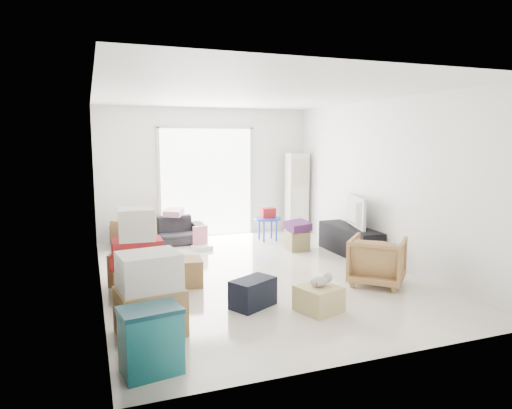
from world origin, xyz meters
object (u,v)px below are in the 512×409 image
object	(u,v)px
armchair	(377,258)
wood_crate	(319,299)
ottoman	(297,241)
tv_console	(350,241)
storage_bins	(151,340)
ac_tower	(297,193)
kids_table	(268,217)
television	(350,223)
sofa	(158,227)

from	to	relation	value
armchair	wood_crate	bearing A→B (deg)	71.07
ottoman	wood_crate	world-z (taller)	ottoman
tv_console	storage_bins	distance (m)	4.95
ac_tower	tv_console	distance (m)	2.21
tv_console	kids_table	bearing A→B (deg)	121.46
tv_console	armchair	xyz separation A→B (m)	(-0.55, -1.61, 0.12)
wood_crate	television	bearing A→B (deg)	51.04
armchair	kids_table	size ratio (longest dim) A/B	1.11
ottoman	armchair	bearing A→B (deg)	-84.81
tv_console	wood_crate	bearing A→B (deg)	-128.96
ottoman	kids_table	distance (m)	1.04
wood_crate	armchair	bearing A→B (deg)	26.80
television	armchair	distance (m)	1.71
kids_table	armchair	bearing A→B (deg)	-82.66
ac_tower	armchair	distance (m)	3.80
television	sofa	xyz separation A→B (m)	(-3.11, 1.97, -0.21)
ac_tower	tv_console	bearing A→B (deg)	-88.65
television	storage_bins	bearing A→B (deg)	142.93
tv_console	ottoman	size ratio (longest dim) A/B	4.17
ottoman	sofa	bearing A→B (deg)	149.65
television	storage_bins	xyz separation A→B (m)	(-3.90, -3.05, -0.26)
tv_console	sofa	distance (m)	3.68
ottoman	wood_crate	distance (m)	3.04
ac_tower	tv_console	world-z (taller)	ac_tower
ac_tower	storage_bins	distance (m)	6.48
tv_console	ottoman	distance (m)	0.96
tv_console	sofa	xyz separation A→B (m)	(-3.11, 1.97, 0.10)
ottoman	tv_console	bearing A→B (deg)	-38.34
television	sofa	bearing A→B (deg)	72.46
armchair	storage_bins	size ratio (longest dim) A/B	1.25
television	wood_crate	size ratio (longest dim) A/B	2.10
ottoman	storage_bins	bearing A→B (deg)	-130.80
sofa	armchair	size ratio (longest dim) A/B	2.42
wood_crate	ottoman	bearing A→B (deg)	69.42
storage_bins	kids_table	size ratio (longest dim) A/B	0.89
ac_tower	storage_bins	world-z (taller)	ac_tower
ac_tower	ottoman	distance (m)	1.82
sofa	kids_table	bearing A→B (deg)	-9.61
television	storage_bins	world-z (taller)	television
storage_bins	kids_table	bearing A→B (deg)	57.56
ac_tower	ottoman	size ratio (longest dim) A/B	4.86
tv_console	ac_tower	bearing A→B (deg)	91.35
storage_bins	wood_crate	size ratio (longest dim) A/B	1.32
television	sofa	distance (m)	3.69
sofa	tv_console	bearing A→B (deg)	-31.41
storage_bins	ottoman	bearing A→B (deg)	49.20
television	kids_table	distance (m)	1.84
storage_bins	wood_crate	distance (m)	2.23
television	ottoman	xyz separation A→B (m)	(-0.75, 0.59, -0.38)
television	sofa	world-z (taller)	sofa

